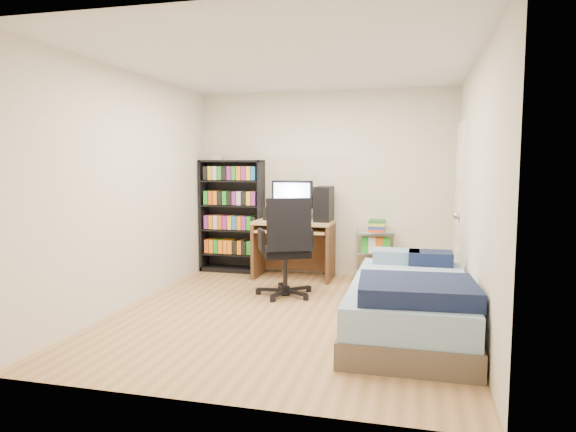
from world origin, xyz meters
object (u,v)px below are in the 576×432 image
(bed, at_px, (411,303))
(office_chair, at_px, (286,265))
(media_shelf, at_px, (232,215))
(computer_desk, at_px, (302,226))

(bed, bearing_deg, office_chair, 146.16)
(office_chair, xyz_separation_m, bed, (1.41, -0.94, -0.10))
(office_chair, bearing_deg, media_shelf, 108.38)
(media_shelf, relative_size, bed, 0.77)
(computer_desk, relative_size, bed, 0.61)
(office_chair, distance_m, bed, 1.70)
(media_shelf, distance_m, bed, 3.30)
(computer_desk, distance_m, bed, 2.45)
(computer_desk, bearing_deg, bed, -53.46)
(office_chair, relative_size, bed, 0.54)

